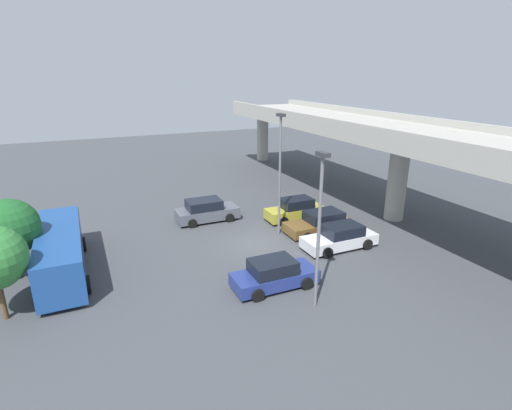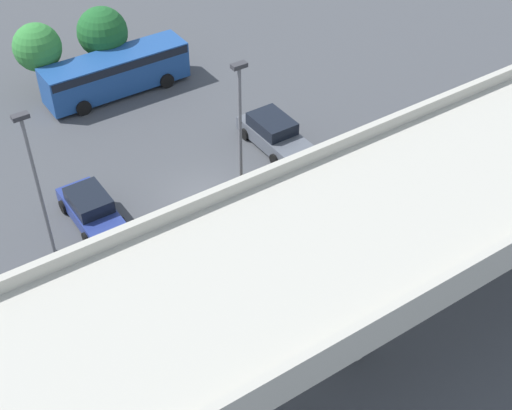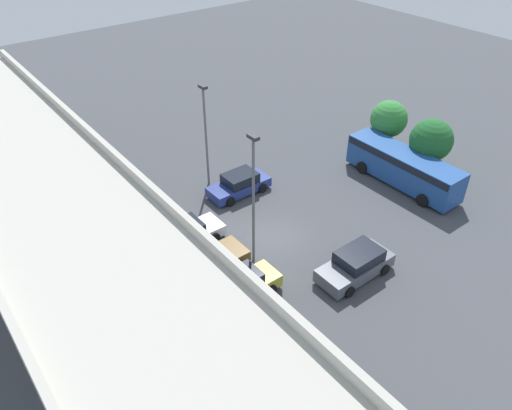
{
  "view_description": "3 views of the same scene",
  "coord_description": "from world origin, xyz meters",
  "px_view_note": "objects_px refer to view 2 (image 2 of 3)",
  "views": [
    {
      "loc": [
        21.99,
        -9.99,
        10.87
      ],
      "look_at": [
        -0.98,
        0.41,
        2.38
      ],
      "focal_mm": 28.0,
      "sensor_mm": 36.0,
      "label": 1
    },
    {
      "loc": [
        13.31,
        24.68,
        23.17
      ],
      "look_at": [
        -0.96,
        3.49,
        1.43
      ],
      "focal_mm": 50.0,
      "sensor_mm": 36.0,
      "label": 2
    },
    {
      "loc": [
        -18.9,
        15.83,
        19.86
      ],
      "look_at": [
        1.68,
        -0.08,
        1.55
      ],
      "focal_mm": 35.0,
      "sensor_mm": 36.0,
      "label": 3
    }
  ],
  "objects_px": {
    "lamp_post_near_aisle": "(35,176)",
    "tree_front_centre": "(37,47)",
    "parked_car_0": "(274,133)",
    "parked_car_1": "(305,212)",
    "parked_car_2": "(258,241)",
    "parked_car_4": "(91,209)",
    "lamp_post_mid_lot": "(240,131)",
    "shuttle_bus": "(116,70)",
    "parked_car_3": "(202,261)",
    "tree_front_left": "(102,32)"
  },
  "relations": [
    {
      "from": "tree_front_left",
      "to": "parked_car_2",
      "type": "bearing_deg",
      "value": 86.42
    },
    {
      "from": "parked_car_4",
      "to": "lamp_post_near_aisle",
      "type": "height_order",
      "value": "lamp_post_near_aisle"
    },
    {
      "from": "parked_car_3",
      "to": "lamp_post_near_aisle",
      "type": "height_order",
      "value": "lamp_post_near_aisle"
    },
    {
      "from": "parked_car_1",
      "to": "parked_car_3",
      "type": "distance_m",
      "value": 5.75
    },
    {
      "from": "tree_front_centre",
      "to": "parked_car_1",
      "type": "bearing_deg",
      "value": 107.43
    },
    {
      "from": "parked_car_2",
      "to": "tree_front_centre",
      "type": "relative_size",
      "value": 1.07
    },
    {
      "from": "parked_car_1",
      "to": "tree_front_left",
      "type": "height_order",
      "value": "tree_front_left"
    },
    {
      "from": "parked_car_1",
      "to": "parked_car_0",
      "type": "bearing_deg",
      "value": -22.2
    },
    {
      "from": "parked_car_0",
      "to": "lamp_post_mid_lot",
      "type": "xyz_separation_m",
      "value": [
        4.6,
        3.82,
        4.05
      ]
    },
    {
      "from": "parked_car_4",
      "to": "shuttle_bus",
      "type": "bearing_deg",
      "value": 148.43
    },
    {
      "from": "parked_car_2",
      "to": "parked_car_3",
      "type": "height_order",
      "value": "parked_car_3"
    },
    {
      "from": "parked_car_0",
      "to": "tree_front_left",
      "type": "height_order",
      "value": "tree_front_left"
    },
    {
      "from": "lamp_post_near_aisle",
      "to": "tree_front_centre",
      "type": "xyz_separation_m",
      "value": [
        -4.95,
        -13.6,
        -1.38
      ]
    },
    {
      "from": "parked_car_4",
      "to": "lamp_post_near_aisle",
      "type": "xyz_separation_m",
      "value": [
        2.41,
        1.03,
        3.74
      ]
    },
    {
      "from": "parked_car_2",
      "to": "tree_front_left",
      "type": "xyz_separation_m",
      "value": [
        -1.17,
        -18.79,
        2.28
      ]
    },
    {
      "from": "parked_car_1",
      "to": "shuttle_bus",
      "type": "height_order",
      "value": "shuttle_bus"
    },
    {
      "from": "parked_car_3",
      "to": "parked_car_1",
      "type": "bearing_deg",
      "value": -89.73
    },
    {
      "from": "tree_front_left",
      "to": "lamp_post_mid_lot",
      "type": "bearing_deg",
      "value": 89.06
    },
    {
      "from": "parked_car_3",
      "to": "tree_front_left",
      "type": "distance_m",
      "value": 19.04
    },
    {
      "from": "lamp_post_near_aisle",
      "to": "tree_front_centre",
      "type": "height_order",
      "value": "lamp_post_near_aisle"
    },
    {
      "from": "parked_car_1",
      "to": "parked_car_3",
      "type": "xyz_separation_m",
      "value": [
        5.75,
        0.03,
        -0.06
      ]
    },
    {
      "from": "lamp_post_mid_lot",
      "to": "tree_front_centre",
      "type": "relative_size",
      "value": 1.84
    },
    {
      "from": "parked_car_3",
      "to": "lamp_post_near_aisle",
      "type": "relative_size",
      "value": 0.64
    },
    {
      "from": "lamp_post_mid_lot",
      "to": "tree_front_left",
      "type": "distance_m",
      "value": 16.09
    },
    {
      "from": "parked_car_1",
      "to": "shuttle_bus",
      "type": "distance_m",
      "value": 16.36
    },
    {
      "from": "parked_car_1",
      "to": "tree_front_centre",
      "type": "distance_m",
      "value": 19.66
    },
    {
      "from": "parked_car_1",
      "to": "tree_front_left",
      "type": "xyz_separation_m",
      "value": [
        1.78,
        -18.45,
        2.2
      ]
    },
    {
      "from": "parked_car_2",
      "to": "lamp_post_near_aisle",
      "type": "relative_size",
      "value": 0.64
    },
    {
      "from": "parked_car_3",
      "to": "lamp_post_near_aisle",
      "type": "distance_m",
      "value": 8.06
    },
    {
      "from": "parked_car_2",
      "to": "parked_car_4",
      "type": "relative_size",
      "value": 1.06
    },
    {
      "from": "parked_car_4",
      "to": "lamp_post_mid_lot",
      "type": "distance_m",
      "value": 8.37
    },
    {
      "from": "parked_car_0",
      "to": "lamp_post_near_aisle",
      "type": "distance_m",
      "value": 13.92
    },
    {
      "from": "parked_car_1",
      "to": "lamp_post_near_aisle",
      "type": "distance_m",
      "value": 12.46
    },
    {
      "from": "parked_car_0",
      "to": "lamp_post_mid_lot",
      "type": "relative_size",
      "value": 0.56
    },
    {
      "from": "parked_car_1",
      "to": "tree_front_left",
      "type": "distance_m",
      "value": 18.67
    },
    {
      "from": "lamp_post_mid_lot",
      "to": "tree_front_centre",
      "type": "bearing_deg",
      "value": -76.73
    },
    {
      "from": "parked_car_1",
      "to": "parked_car_2",
      "type": "bearing_deg",
      "value": 96.48
    },
    {
      "from": "tree_front_left",
      "to": "tree_front_centre",
      "type": "bearing_deg",
      "value": -2.45
    },
    {
      "from": "parked_car_0",
      "to": "parked_car_2",
      "type": "distance_m",
      "value": 8.62
    },
    {
      "from": "parked_car_0",
      "to": "tree_front_centre",
      "type": "height_order",
      "value": "tree_front_centre"
    },
    {
      "from": "parked_car_0",
      "to": "parked_car_1",
      "type": "bearing_deg",
      "value": -22.2
    },
    {
      "from": "parked_car_1",
      "to": "parked_car_4",
      "type": "xyz_separation_m",
      "value": [
        8.39,
        -6.05,
        -0.06
      ]
    },
    {
      "from": "parked_car_1",
      "to": "parked_car_4",
      "type": "height_order",
      "value": "parked_car_1"
    },
    {
      "from": "parked_car_0",
      "to": "lamp_post_mid_lot",
      "type": "height_order",
      "value": "lamp_post_mid_lot"
    },
    {
      "from": "parked_car_2",
      "to": "lamp_post_mid_lot",
      "type": "height_order",
      "value": "lamp_post_mid_lot"
    },
    {
      "from": "parked_car_1",
      "to": "parked_car_4",
      "type": "distance_m",
      "value": 10.34
    },
    {
      "from": "lamp_post_mid_lot",
      "to": "tree_front_centre",
      "type": "height_order",
      "value": "lamp_post_mid_lot"
    },
    {
      "from": "lamp_post_mid_lot",
      "to": "tree_front_left",
      "type": "height_order",
      "value": "lamp_post_mid_lot"
    },
    {
      "from": "parked_car_3",
      "to": "lamp_post_mid_lot",
      "type": "xyz_separation_m",
      "value": [
        -3.72,
        -2.5,
        4.11
      ]
    },
    {
      "from": "parked_car_0",
      "to": "parked_car_1",
      "type": "height_order",
      "value": "parked_car_1"
    }
  ]
}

